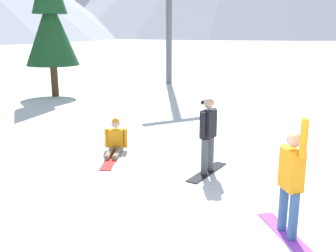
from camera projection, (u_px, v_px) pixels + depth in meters
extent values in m
cube|color=#993FD8|center=(286.00, 235.00, 6.39)|extent=(0.68, 1.58, 0.02)
cylinder|color=#335184|center=(283.00, 208.00, 6.44)|extent=(0.15, 0.15, 0.79)
cylinder|color=#335184|center=(293.00, 216.00, 6.14)|extent=(0.15, 0.15, 0.79)
cube|color=orange|center=(292.00, 170.00, 6.12)|extent=(0.34, 0.45, 0.65)
cylinder|color=orange|center=(283.00, 162.00, 6.36)|extent=(0.11, 0.11, 0.58)
cylinder|color=orange|center=(304.00, 138.00, 5.73)|extent=(0.11, 0.11, 0.60)
sphere|color=tan|center=(294.00, 140.00, 6.00)|extent=(0.24, 0.24, 0.24)
cube|color=black|center=(302.00, 138.00, 6.03)|extent=(0.08, 0.17, 0.08)
cube|color=black|center=(207.00, 172.00, 9.19)|extent=(1.48, 1.00, 0.02)
cylinder|color=#4C4C51|center=(204.00, 157.00, 8.95)|extent=(0.15, 0.15, 0.83)
cylinder|color=#4C4C51|center=(211.00, 153.00, 9.21)|extent=(0.15, 0.15, 0.83)
cube|color=black|center=(208.00, 124.00, 8.91)|extent=(0.47, 0.40, 0.64)
cylinder|color=black|center=(203.00, 125.00, 8.69)|extent=(0.11, 0.11, 0.58)
cylinder|color=black|center=(213.00, 120.00, 9.11)|extent=(0.11, 0.11, 0.58)
sphere|color=tan|center=(209.00, 103.00, 8.79)|extent=(0.24, 0.24, 0.24)
cube|color=black|center=(203.00, 102.00, 8.86)|extent=(0.17, 0.12, 0.08)
cube|color=gray|center=(116.00, 149.00, 10.85)|extent=(0.45, 0.42, 0.10)
cylinder|color=gray|center=(117.00, 153.00, 10.35)|extent=(0.53, 0.76, 0.14)
cylinder|color=gray|center=(109.00, 153.00, 10.36)|extent=(0.53, 0.76, 0.14)
cube|color=red|center=(110.00, 161.00, 9.99)|extent=(0.98, 1.40, 0.02)
cube|color=orange|center=(116.00, 138.00, 10.78)|extent=(0.47, 0.41, 0.51)
cylinder|color=orange|center=(125.00, 138.00, 10.77)|extent=(0.11, 0.11, 0.52)
cylinder|color=orange|center=(107.00, 138.00, 10.79)|extent=(0.11, 0.11, 0.52)
sphere|color=tan|center=(116.00, 123.00, 10.68)|extent=(0.24, 0.24, 0.24)
sphere|color=orange|center=(115.00, 122.00, 10.66)|extent=(0.20, 0.20, 0.20)
cylinder|color=#472D19|center=(55.00, 81.00, 19.37)|extent=(0.35, 0.35, 1.53)
cone|color=#194723|center=(51.00, 31.00, 18.79)|extent=(2.53, 2.53, 3.26)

